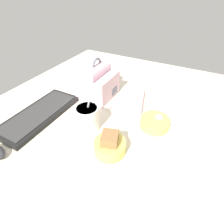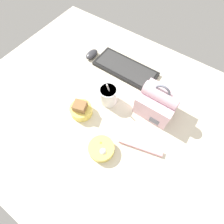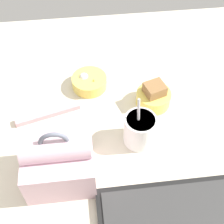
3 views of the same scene
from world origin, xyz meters
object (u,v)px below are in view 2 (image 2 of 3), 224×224
at_px(bento_bowl_sandwich, 81,110).
at_px(bento_bowl_snacks, 101,149).
at_px(chopstick_case, 140,147).
at_px(soup_cup, 108,95).
at_px(computer_mouse, 92,54).
at_px(lunch_bag, 158,102).
at_px(keyboard, 125,69).

relative_size(bento_bowl_sandwich, bento_bowl_snacks, 0.94).
bearing_deg(bento_bowl_snacks, chopstick_case, 38.83).
distance_m(bento_bowl_sandwich, chopstick_case, 0.31).
distance_m(soup_cup, bento_bowl_sandwich, 0.14).
bearing_deg(chopstick_case, computer_mouse, 148.50).
bearing_deg(lunch_bag, bento_bowl_sandwich, -142.44).
bearing_deg(keyboard, chopstick_case, -49.00).
bearing_deg(bento_bowl_snacks, soup_cup, 118.52).
bearing_deg(bento_bowl_sandwich, keyboard, 85.57).
relative_size(keyboard, computer_mouse, 3.98).
bearing_deg(soup_cup, lunch_bag, 21.96).
bearing_deg(bento_bowl_snacks, computer_mouse, 132.10).
bearing_deg(computer_mouse, bento_bowl_snacks, -47.90).
bearing_deg(bento_bowl_sandwich, lunch_bag, 37.56).
relative_size(bento_bowl_snacks, computer_mouse, 1.26).
height_order(keyboard, chopstick_case, keyboard).
height_order(lunch_bag, soup_cup, lunch_bag).
height_order(lunch_bag, chopstick_case, lunch_bag).
relative_size(keyboard, soup_cup, 2.26).
height_order(keyboard, computer_mouse, computer_mouse).
bearing_deg(keyboard, computer_mouse, -173.55).
xyz_separation_m(bento_bowl_snacks, computer_mouse, (-0.37, 0.41, -0.00)).
bearing_deg(bento_bowl_snacks, keyboard, 110.01).
bearing_deg(chopstick_case, soup_cup, 155.01).
bearing_deg(computer_mouse, bento_bowl_sandwich, -59.65).
relative_size(keyboard, chopstick_case, 1.80).
height_order(bento_bowl_sandwich, computer_mouse, bento_bowl_sandwich).
bearing_deg(soup_cup, chopstick_case, -24.99).
distance_m(bento_bowl_snacks, computer_mouse, 0.55).
distance_m(keyboard, bento_bowl_snacks, 0.46).
bearing_deg(keyboard, lunch_bag, -27.38).
distance_m(keyboard, bento_bowl_sandwich, 0.34).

